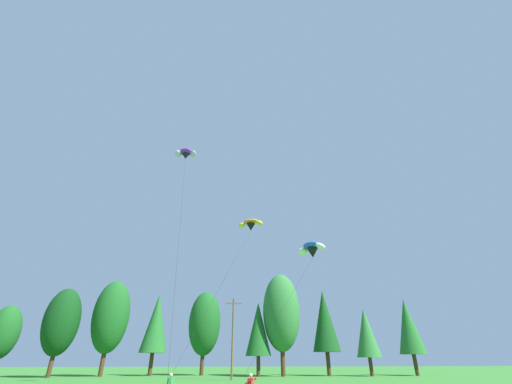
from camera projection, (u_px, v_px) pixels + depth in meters
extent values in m
ellipsoid|color=#19561E|center=(4.00, 332.00, 52.41)|extent=(4.55, 4.55, 8.01)
cylinder|color=#472D19|center=(51.00, 365.00, 46.86)|extent=(0.60, 0.60, 3.06)
ellipsoid|color=#0F3D14|center=(62.00, 321.00, 49.51)|extent=(5.09, 5.09, 9.58)
cylinder|color=#472D19|center=(102.00, 363.00, 49.64)|extent=(0.64, 0.64, 3.50)
ellipsoid|color=#19561E|center=(111.00, 316.00, 52.68)|extent=(5.57, 5.57, 10.97)
cylinder|color=#472D19|center=(151.00, 364.00, 51.87)|extent=(0.62, 0.62, 3.22)
cone|color=#236628|center=(156.00, 322.00, 54.66)|extent=(4.33, 4.33, 9.17)
cylinder|color=#472D19|center=(202.00, 364.00, 52.82)|extent=(0.62, 0.62, 3.22)
ellipsoid|color=#19561E|center=(205.00, 323.00, 55.62)|extent=(5.27, 5.27, 10.08)
cylinder|color=#472D19|center=(258.00, 366.00, 49.43)|extent=(0.57, 0.57, 2.75)
cone|color=#19561E|center=(258.00, 328.00, 51.82)|extent=(3.92, 3.92, 7.82)
cylinder|color=#472D19|center=(283.00, 362.00, 49.89)|extent=(0.67, 0.67, 3.79)
ellipsoid|color=#2D7033|center=(281.00, 312.00, 53.18)|extent=(5.88, 5.88, 11.87)
cylinder|color=#472D19|center=(328.00, 364.00, 51.51)|extent=(0.63, 0.63, 3.34)
cone|color=#144719|center=(325.00, 320.00, 54.41)|extent=(4.43, 4.43, 9.51)
cylinder|color=#472D19|center=(371.00, 367.00, 50.47)|extent=(0.56, 0.56, 2.56)
cone|color=#2D7033|center=(366.00, 332.00, 52.68)|extent=(3.76, 3.76, 7.27)
cylinder|color=#472D19|center=(416.00, 365.00, 51.97)|extent=(0.60, 0.60, 3.01)
cone|color=#236628|center=(408.00, 326.00, 54.59)|extent=(4.15, 4.15, 8.57)
cylinder|color=brown|center=(233.00, 337.00, 43.06)|extent=(0.26, 0.26, 9.74)
cube|color=brown|center=(234.00, 303.00, 44.99)|extent=(2.20, 0.14, 0.14)
cube|color=#2D8E47|center=(170.00, 384.00, 18.84)|extent=(0.34, 0.43, 0.60)
sphere|color=tan|center=(171.00, 375.00, 19.04)|extent=(0.22, 0.22, 0.22)
cylinder|color=#2D8E47|center=(168.00, 383.00, 18.64)|extent=(0.21, 0.14, 0.57)
cylinder|color=#2D8E47|center=(172.00, 383.00, 19.06)|extent=(0.21, 0.14, 0.57)
cube|color=red|center=(251.00, 384.00, 18.43)|extent=(0.39, 0.45, 0.60)
sphere|color=tan|center=(251.00, 375.00, 18.63)|extent=(0.22, 0.22, 0.22)
cylinder|color=red|center=(249.00, 381.00, 18.31)|extent=(0.50, 0.33, 0.35)
cylinder|color=red|center=(252.00, 381.00, 18.70)|extent=(0.50, 0.33, 0.35)
ellipsoid|color=purple|center=(186.00, 152.00, 41.57)|extent=(1.60, 1.24, 0.97)
ellipsoid|color=silver|center=(193.00, 154.00, 41.47)|extent=(0.95, 1.02, 1.05)
ellipsoid|color=silver|center=(178.00, 154.00, 41.43)|extent=(1.03, 1.01, 1.05)
cone|color=black|center=(186.00, 156.00, 41.40)|extent=(0.92, 0.92, 0.73)
cylinder|color=black|center=(180.00, 229.00, 30.06)|extent=(2.44, 13.44, 23.59)
ellipsoid|color=blue|center=(311.00, 246.00, 32.11)|extent=(2.10, 2.27, 0.82)
ellipsoid|color=white|center=(320.00, 246.00, 31.14)|extent=(1.44, 1.41, 1.00)
ellipsoid|color=white|center=(303.00, 252.00, 32.78)|extent=(1.35, 1.37, 1.00)
cone|color=black|center=(313.00, 253.00, 31.85)|extent=(1.44, 1.44, 0.89)
cylinder|color=black|center=(288.00, 301.00, 25.21)|extent=(7.08, 8.98, 9.49)
ellipsoid|color=orange|center=(251.00, 222.00, 33.78)|extent=(1.72, 1.40, 0.59)
ellipsoid|color=yellow|center=(259.00, 223.00, 33.36)|extent=(1.01, 0.88, 0.76)
ellipsoid|color=yellow|center=(242.00, 225.00, 33.96)|extent=(1.02, 0.97, 0.76)
cone|color=black|center=(251.00, 227.00, 33.58)|extent=(1.15, 1.15, 0.74)
cylinder|color=black|center=(221.00, 286.00, 26.15)|extent=(5.56, 9.28, 12.84)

